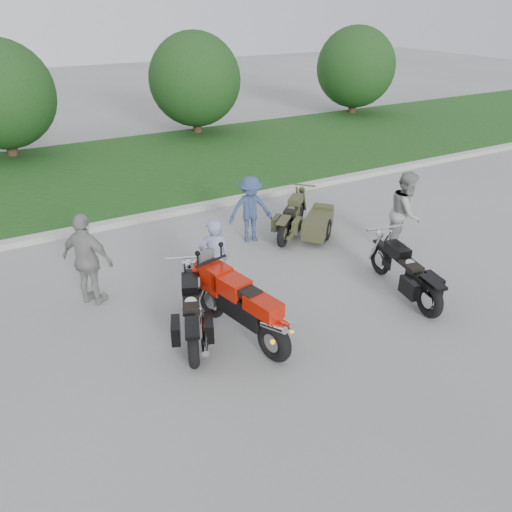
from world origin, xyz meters
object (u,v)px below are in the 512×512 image
cruiser_left (192,314)px  cruiser_sidecar (307,222)px  cruiser_right (407,275)px  person_denim (251,209)px  person_stripe (215,259)px  person_grey (406,212)px  sportbike_red (242,305)px  person_back (88,260)px

cruiser_left → cruiser_sidecar: (3.87, 2.36, -0.06)m
cruiser_right → person_denim: size_ratio=1.47×
cruiser_left → cruiser_right: 4.10m
person_stripe → person_grey: person_grey is taller
sportbike_red → person_back: bearing=116.5°
cruiser_sidecar → person_denim: person_denim is taller
sportbike_red → cruiser_sidecar: sportbike_red is taller
cruiser_sidecar → person_denim: (-1.25, 0.47, 0.39)m
person_grey → cruiser_right: bearing=-167.4°
cruiser_sidecar → person_grey: size_ratio=1.05×
person_back → person_denim: bearing=-117.2°
cruiser_left → person_back: person_back is taller
cruiser_left → cruiser_right: bearing=10.6°
cruiser_left → person_back: 2.30m
person_stripe → cruiser_left: bearing=63.1°
sportbike_red → cruiser_left: bearing=136.3°
person_stripe → person_back: size_ratio=0.89×
person_back → person_grey: bearing=-140.6°
sportbike_red → person_back: size_ratio=1.28×
cruiser_sidecar → person_stripe: 3.30m
cruiser_sidecar → person_stripe: (-2.98, -1.35, 0.40)m
person_denim → person_back: bearing=-151.1°
person_stripe → person_grey: bearing=-168.8°
cruiser_right → person_stripe: bearing=161.1°
cruiser_left → person_grey: person_grey is taller
cruiser_left → person_denim: person_denim is taller
cruiser_left → person_back: bearing=143.3°
person_grey → sportbike_red: bearing=158.4°
cruiser_left → cruiser_right: (4.03, -0.74, 0.00)m
cruiser_right → sportbike_red: bearing=-175.2°
cruiser_sidecar → person_denim: size_ratio=1.22×
person_stripe → person_back: (-2.09, 0.89, 0.10)m
cruiser_right → person_stripe: (-3.15, 1.75, 0.34)m
cruiser_right → person_stripe: person_stripe is taller
person_stripe → person_denim: (1.74, 1.82, -0.01)m
cruiser_left → person_stripe: person_stripe is taller
person_grey → person_denim: person_grey is taller
cruiser_sidecar → person_denim: bearing=-153.1°
cruiser_sidecar → sportbike_red: bearing=-91.0°
person_denim → cruiser_sidecar: bearing=-5.5°
sportbike_red → person_stripe: 1.46m
sportbike_red → person_stripe: size_ratio=1.44×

